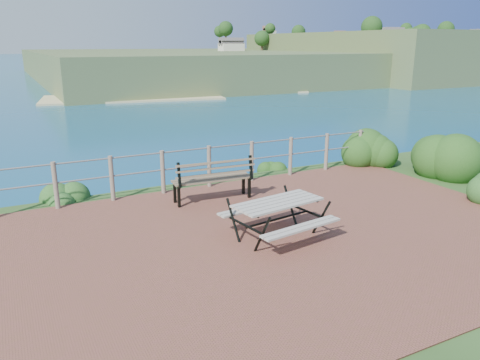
% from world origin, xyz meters
% --- Properties ---
extents(ground, '(10.00, 7.00, 0.12)m').
position_xyz_m(ground, '(0.00, 0.00, 0.00)').
color(ground, brown).
rests_on(ground, ground).
extents(ocean, '(1200.00, 1200.00, 0.00)m').
position_xyz_m(ocean, '(0.00, 200.00, 0.00)').
color(ocean, '#165C85').
rests_on(ocean, ground).
extents(safety_railing, '(9.40, 0.10, 1.00)m').
position_xyz_m(safety_railing, '(0.00, 3.35, 0.57)').
color(safety_railing, '#6B5B4C').
rests_on(safety_railing, ground).
extents(distant_bay, '(290.00, 232.36, 24.00)m').
position_xyz_m(distant_bay, '(173.07, 202.61, -1.52)').
color(distant_bay, '#3E5128').
rests_on(distant_bay, ground).
extents(picnic_table, '(1.67, 1.37, 0.67)m').
position_xyz_m(picnic_table, '(-0.15, -0.04, 0.43)').
color(picnic_table, gray).
rests_on(picnic_table, ground).
extents(park_bench, '(1.77, 0.55, 0.99)m').
position_xyz_m(park_bench, '(-0.34, 2.38, 0.65)').
color(park_bench, brown).
rests_on(park_bench, ground).
extents(shrub_right_front, '(1.59, 1.59, 2.26)m').
position_xyz_m(shrub_right_front, '(5.61, 1.53, 0.00)').
color(shrub_right_front, '#1B4415').
rests_on(shrub_right_front, ground).
extents(shrub_right_edge, '(1.18, 1.18, 1.68)m').
position_xyz_m(shrub_right_edge, '(4.89, 3.41, 0.00)').
color(shrub_right_edge, '#1B4415').
rests_on(shrub_right_edge, ground).
extents(shrub_lip_west, '(0.79, 0.79, 0.53)m').
position_xyz_m(shrub_lip_west, '(-3.20, 3.99, 0.00)').
color(shrub_lip_west, '#1F481B').
rests_on(shrub_lip_west, ground).
extents(shrub_lip_east, '(0.68, 0.68, 0.38)m').
position_xyz_m(shrub_lip_east, '(2.26, 4.31, 0.00)').
color(shrub_lip_east, '#1B4415').
rests_on(shrub_lip_east, ground).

